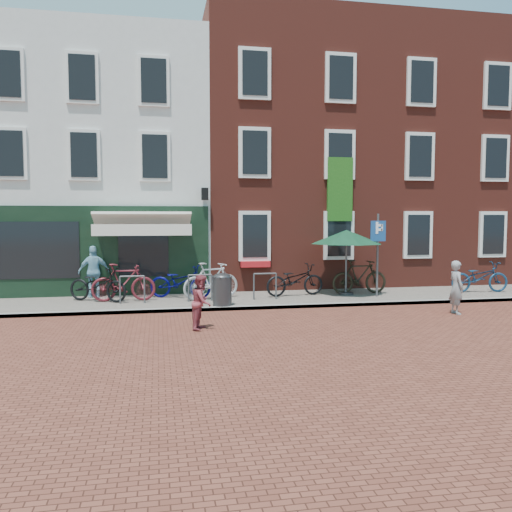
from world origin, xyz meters
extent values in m
plane|color=brown|center=(0.00, 0.00, 0.00)|extent=(80.00, 80.00, 0.00)
cube|color=slate|center=(1.00, 1.50, 0.05)|extent=(24.00, 3.00, 0.10)
cube|color=silver|center=(-5.00, 7.00, 4.50)|extent=(8.00, 8.00, 9.00)
cube|color=maroon|center=(2.00, 7.00, 5.00)|extent=(6.00, 8.00, 10.00)
cube|color=maroon|center=(8.00, 7.00, 5.00)|extent=(6.00, 8.00, 10.00)
cylinder|color=#38393B|center=(-0.94, 0.30, 0.51)|extent=(0.55, 0.55, 0.82)
ellipsoid|color=#38393B|center=(-0.94, 0.30, 0.98)|extent=(0.55, 0.55, 0.25)
cylinder|color=#4C4C4F|center=(4.15, 1.12, 1.43)|extent=(0.07, 0.07, 2.65)
cube|color=navy|center=(4.15, 1.10, 2.20)|extent=(0.50, 0.04, 0.65)
cylinder|color=#4C4C4F|center=(3.31, 1.69, 0.14)|extent=(0.50, 0.50, 0.08)
cylinder|color=#4C4C4F|center=(3.31, 1.69, 1.10)|extent=(0.06, 0.06, 2.00)
cone|color=#123F26|center=(3.31, 1.69, 2.10)|extent=(2.38, 2.38, 0.45)
imported|color=gray|center=(5.24, -1.62, 0.73)|extent=(0.37, 0.54, 1.46)
imported|color=#963A43|center=(-1.74, -2.28, 0.65)|extent=(0.68, 0.76, 1.29)
imported|color=#88C4DC|center=(-4.74, 2.60, 0.92)|extent=(1.03, 0.63, 1.64)
imported|color=black|center=(-4.53, 1.72, 0.62)|extent=(2.05, 1.55, 1.03)
imported|color=maroon|center=(-3.77, 1.63, 0.67)|extent=(1.92, 0.59, 1.15)
imported|color=#04054C|center=(-2.06, 1.95, 0.62)|extent=(2.08, 1.32, 1.03)
imported|color=#B3B3B5|center=(-1.13, 1.58, 0.67)|extent=(1.97, 1.22, 1.15)
imported|color=black|center=(1.59, 1.74, 0.62)|extent=(2.05, 0.98, 1.03)
imported|color=black|center=(3.81, 1.76, 0.67)|extent=(1.92, 0.61, 1.15)
imported|color=navy|center=(7.95, 1.37, 0.62)|extent=(2.03, 0.89, 1.03)
camera|label=1|loc=(-2.73, -14.47, 2.64)|focal=36.63mm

